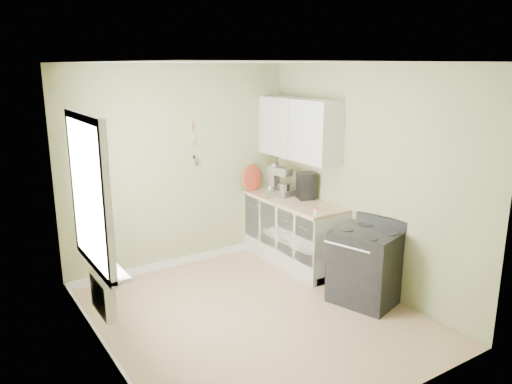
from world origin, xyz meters
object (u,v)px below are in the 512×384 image
stand_mixer (280,182)px  coffee_maker (305,186)px  kettle (270,192)px  stove (366,266)px

stand_mixer → coffee_maker: (0.18, -0.35, -0.02)m
stand_mixer → coffee_maker: size_ratio=1.23×
kettle → coffee_maker: bearing=-34.6°
stand_mixer → kettle: bearing=-161.6°
stove → stand_mixer: (-0.01, 1.69, 0.66)m
stove → coffee_maker: 1.50m
kettle → coffee_maker: 0.49m
stove → stand_mixer: bearing=90.3°
stand_mixer → coffee_maker: bearing=-62.9°
kettle → coffee_maker: coffee_maker is taller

